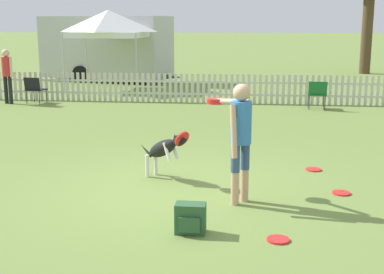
% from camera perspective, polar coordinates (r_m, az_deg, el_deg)
% --- Properties ---
extents(ground_plane, '(240.00, 240.00, 0.00)m').
position_cam_1_polar(ground_plane, '(7.80, -1.53, -5.72)').
color(ground_plane, olive).
extents(handler_person, '(0.70, 1.04, 1.61)m').
position_cam_1_polar(handler_person, '(7.09, 5.00, 0.88)').
color(handler_person, tan).
rests_on(handler_person, ground_plane).
extents(leaping_dog, '(0.92, 0.78, 0.83)m').
position_cam_1_polar(leaping_dog, '(8.19, -2.95, -1.20)').
color(leaping_dog, black).
rests_on(leaping_dog, ground_plane).
extents(frisbee_near_handler, '(0.26, 0.26, 0.02)m').
position_cam_1_polar(frisbee_near_handler, '(9.06, 12.84, -3.39)').
color(frisbee_near_handler, red).
rests_on(frisbee_near_handler, ground_plane).
extents(frisbee_near_dog, '(0.26, 0.26, 0.02)m').
position_cam_1_polar(frisbee_near_dog, '(7.94, 15.63, -5.76)').
color(frisbee_near_dog, red).
rests_on(frisbee_near_dog, ground_plane).
extents(frisbee_midfield, '(0.26, 0.26, 0.02)m').
position_cam_1_polar(frisbee_midfield, '(6.16, 9.17, -10.75)').
color(frisbee_midfield, red).
rests_on(frisbee_midfield, ground_plane).
extents(backpack_on_grass, '(0.35, 0.25, 0.35)m').
position_cam_1_polar(backpack_on_grass, '(6.23, -0.17, -8.70)').
color(backpack_on_grass, '#2D5633').
rests_on(backpack_on_grass, ground_plane).
extents(picket_fence, '(25.81, 0.04, 0.88)m').
position_cam_1_polar(picket_fence, '(16.14, 2.76, 5.19)').
color(picket_fence, beige).
rests_on(picket_fence, ground_plane).
extents(folding_chair_blue_left, '(0.56, 0.58, 0.79)m').
position_cam_1_polar(folding_chair_blue_left, '(16.70, -16.45, 5.05)').
color(folding_chair_blue_left, '#333338').
rests_on(folding_chair_blue_left, ground_plane).
extents(folding_chair_center, '(0.52, 0.54, 0.80)m').
position_cam_1_polar(folding_chair_center, '(15.33, 13.21, 4.64)').
color(folding_chair_center, '#333338').
rests_on(folding_chair_center, ground_plane).
extents(canopy_tent_main, '(2.58, 2.58, 2.82)m').
position_cam_1_polar(canopy_tent_main, '(19.69, -8.91, 11.85)').
color(canopy_tent_main, '#B2B2B2').
rests_on(canopy_tent_main, ground_plane).
extents(spectator_standing, '(0.40, 0.27, 1.62)m').
position_cam_1_polar(spectator_standing, '(16.86, -19.15, 6.67)').
color(spectator_standing, black).
rests_on(spectator_standing, ground_plane).
extents(equipment_trailer, '(6.10, 3.18, 2.63)m').
position_cam_1_polar(equipment_trailer, '(22.61, -9.12, 9.43)').
color(equipment_trailer, '#B7B7B7').
rests_on(equipment_trailer, ground_plane).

